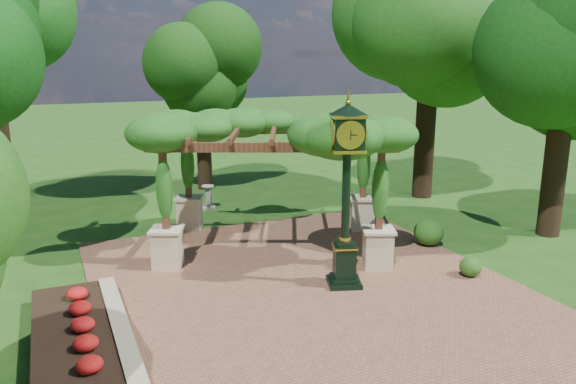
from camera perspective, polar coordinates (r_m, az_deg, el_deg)
name	(u,v)px	position (r m, az deg, el deg)	size (l,w,h in m)	color
ground	(332,310)	(13.11, 4.47, -11.82)	(120.00, 120.00, 0.00)	#1E4714
brick_plaza	(313,292)	(13.91, 2.51, -10.13)	(10.00, 12.00, 0.04)	brown
border_wall	(120,331)	(12.23, -16.67, -13.34)	(0.35, 5.00, 0.40)	#C6B793
flower_bed	(73,340)	(12.20, -20.98, -13.89)	(1.50, 5.00, 0.36)	red
pedestal_clock	(346,179)	(13.51, 5.96, 1.31)	(1.15, 1.15, 4.60)	black
pergola	(274,135)	(16.22, -1.45, 5.83)	(7.70, 6.42, 4.16)	beige
sundial	(208,198)	(21.27, -8.09, -0.65)	(0.57, 0.57, 0.89)	gray
shrub_front	(471,267)	(15.44, 18.06, -7.22)	(0.57, 0.57, 0.51)	#265317
shrub_mid	(429,232)	(17.49, 14.11, -3.97)	(0.89, 0.89, 0.80)	#225117
shrub_back	(364,208)	(19.72, 7.74, -1.66)	(0.88, 0.88, 0.79)	#306A1E
tree_north	(201,75)	(23.92, -8.80, 11.71)	(3.74, 3.74, 7.06)	black
tree_east_far	(432,11)	(22.96, 14.45, 17.34)	(4.90, 4.90, 10.54)	black
tree_east_near	(570,42)	(19.20, 26.69, 13.42)	(4.44, 4.44, 8.75)	#301E13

